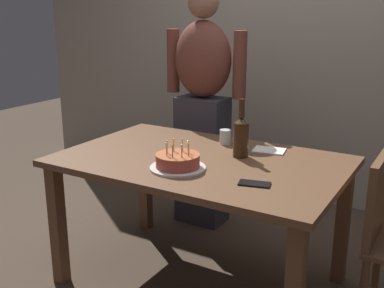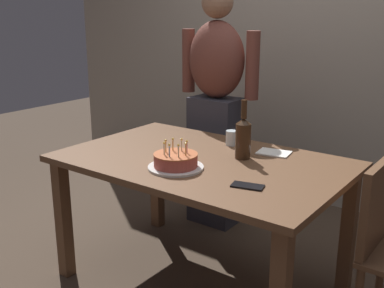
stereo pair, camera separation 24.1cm
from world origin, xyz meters
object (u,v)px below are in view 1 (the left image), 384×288
at_px(birthday_cake, 178,162).
at_px(cell_phone, 255,184).
at_px(water_glass_near, 225,137).
at_px(wine_bottle, 241,135).
at_px(napkin_stack, 269,150).
at_px(person_man_bearded, 203,104).

bearing_deg(birthday_cake, cell_phone, -0.67).
bearing_deg(birthday_cake, water_glass_near, 90.10).
xyz_separation_m(wine_bottle, napkin_stack, (0.10, 0.18, -0.11)).
xyz_separation_m(birthday_cake, napkin_stack, (0.28, 0.52, -0.03)).
distance_m(water_glass_near, cell_phone, 0.68).
bearing_deg(water_glass_near, birthday_cake, -89.90).
distance_m(birthday_cake, person_man_bearded, 1.00).
bearing_deg(person_man_bearded, cell_phone, 130.56).
relative_size(birthday_cake, cell_phone, 1.95).
bearing_deg(water_glass_near, person_man_bearded, 133.46).
xyz_separation_m(birthday_cake, cell_phone, (0.42, -0.00, -0.03)).
bearing_deg(cell_phone, wine_bottle, 109.90).
relative_size(birthday_cake, wine_bottle, 0.89).
xyz_separation_m(cell_phone, person_man_bearded, (-0.80, 0.93, 0.13)).
bearing_deg(wine_bottle, water_glass_near, 135.41).
xyz_separation_m(water_glass_near, wine_bottle, (0.18, -0.18, 0.08)).
relative_size(birthday_cake, person_man_bearded, 0.17).
distance_m(birthday_cake, cell_phone, 0.42).
xyz_separation_m(cell_phone, napkin_stack, (-0.14, 0.53, 0.00)).
xyz_separation_m(birthday_cake, water_glass_near, (-0.00, 0.53, 0.01)).
bearing_deg(birthday_cake, napkin_stack, 61.92).
xyz_separation_m(birthday_cake, person_man_bearded, (-0.38, 0.92, 0.10)).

